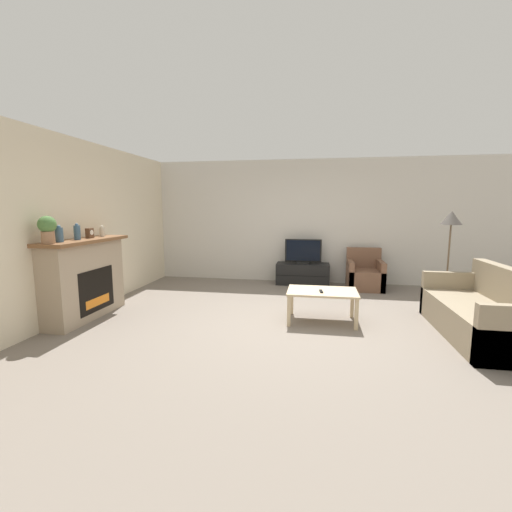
{
  "coord_description": "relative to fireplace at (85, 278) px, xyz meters",
  "views": [
    {
      "loc": [
        0.39,
        -4.78,
        1.66
      ],
      "look_at": [
        -0.59,
        0.83,
        0.85
      ],
      "focal_mm": 24.0,
      "sensor_mm": 36.0,
      "label": 1
    }
  ],
  "objects": [
    {
      "name": "ground_plane",
      "position": [
        3.0,
        0.27,
        -0.61
      ],
      "size": [
        24.0,
        24.0,
        0.0
      ],
      "primitive_type": "plane",
      "color": "slate"
    },
    {
      "name": "mantel_vase_right",
      "position": [
        0.02,
        0.47,
        0.67
      ],
      "size": [
        0.08,
        0.08,
        0.18
      ],
      "color": "beige",
      "rests_on": "fireplace"
    },
    {
      "name": "tv_stand",
      "position": [
        3.14,
        2.87,
        -0.38
      ],
      "size": [
        1.13,
        0.48,
        0.45
      ],
      "color": "black",
      "rests_on": "ground"
    },
    {
      "name": "couch",
      "position": [
        5.54,
        0.16,
        -0.31
      ],
      "size": [
        0.87,
        1.94,
        0.89
      ],
      "color": "gray",
      "rests_on": "ground"
    },
    {
      "name": "wall_back",
      "position": [
        3.0,
        3.18,
        0.74
      ],
      "size": [
        12.0,
        0.06,
        2.7
      ],
      "color": "beige",
      "rests_on": "ground"
    },
    {
      "name": "wall_left",
      "position": [
        -0.22,
        0.27,
        0.74
      ],
      "size": [
        0.06,
        12.0,
        2.7
      ],
      "color": "beige",
      "rests_on": "ground"
    },
    {
      "name": "floor_lamp",
      "position": [
        5.55,
        1.49,
        0.77
      ],
      "size": [
        0.32,
        0.32,
        1.6
      ],
      "color": "black",
      "rests_on": "ground"
    },
    {
      "name": "coffee_table",
      "position": [
        3.51,
        0.42,
        -0.2
      ],
      "size": [
        1.0,
        0.64,
        0.47
      ],
      "color": "#CCB289",
      "rests_on": "ground"
    },
    {
      "name": "fireplace",
      "position": [
        0.0,
        0.0,
        0.0
      ],
      "size": [
        0.5,
        1.56,
        1.2
      ],
      "color": "tan",
      "rests_on": "ground"
    },
    {
      "name": "potted_plant",
      "position": [
        0.02,
        -0.66,
        0.79
      ],
      "size": [
        0.22,
        0.22,
        0.36
      ],
      "color": "#936B4C",
      "rests_on": "fireplace"
    },
    {
      "name": "mantel_vase_centre_left",
      "position": [
        0.02,
        -0.12,
        0.7
      ],
      "size": [
        0.09,
        0.09,
        0.24
      ],
      "color": "#385670",
      "rests_on": "fireplace"
    },
    {
      "name": "mantel_vase_left",
      "position": [
        0.02,
        -0.47,
        0.69
      ],
      "size": [
        0.1,
        0.1,
        0.23
      ],
      "color": "#385670",
      "rests_on": "fireplace"
    },
    {
      "name": "remote",
      "position": [
        3.49,
        0.33,
        -0.13
      ],
      "size": [
        0.06,
        0.15,
        0.02
      ],
      "rotation": [
        0.0,
        0.0,
        0.11
      ],
      "color": "black",
      "rests_on": "coffee_table"
    },
    {
      "name": "mantel_clock",
      "position": [
        0.02,
        0.16,
        0.67
      ],
      "size": [
        0.08,
        0.11,
        0.15
      ],
      "color": "brown",
      "rests_on": "fireplace"
    },
    {
      "name": "armchair",
      "position": [
        4.41,
        2.69,
        -0.33
      ],
      "size": [
        0.7,
        0.76,
        0.82
      ],
      "color": "brown",
      "rests_on": "ground"
    },
    {
      "name": "tv",
      "position": [
        3.14,
        2.87,
        0.09
      ],
      "size": [
        0.78,
        0.18,
        0.53
      ],
      "color": "black",
      "rests_on": "tv_stand"
    }
  ]
}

